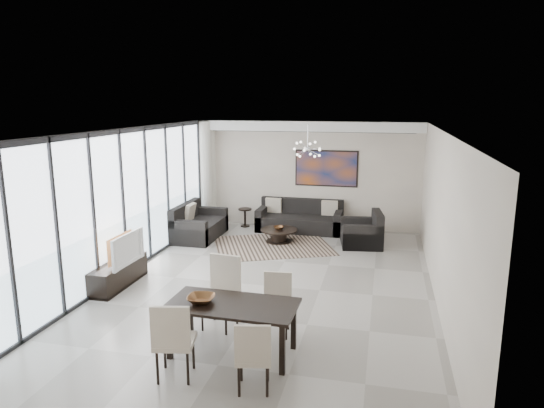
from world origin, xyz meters
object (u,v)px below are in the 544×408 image
(coffee_table, at_px, (279,235))
(tv_console, at_px, (119,274))
(sofa_main, at_px, (300,220))
(television, at_px, (123,249))
(dining_table, at_px, (232,310))

(coffee_table, height_order, tv_console, tv_console)
(sofa_main, bearing_deg, tv_console, -119.23)
(coffee_table, distance_m, sofa_main, 1.22)
(sofa_main, distance_m, television, 5.38)
(tv_console, bearing_deg, dining_table, -33.62)
(sofa_main, height_order, television, television)
(sofa_main, relative_size, television, 2.22)
(television, bearing_deg, coffee_table, -29.35)
(television, bearing_deg, sofa_main, -25.81)
(television, xyz_separation_m, dining_table, (2.70, -1.85, -0.11))
(tv_console, distance_m, television, 0.55)
(sofa_main, xyz_separation_m, dining_table, (0.23, -6.60, 0.37))
(tv_console, xyz_separation_m, television, (0.16, -0.05, 0.52))
(sofa_main, bearing_deg, television, -117.47)
(tv_console, relative_size, television, 1.45)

